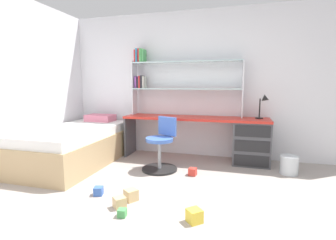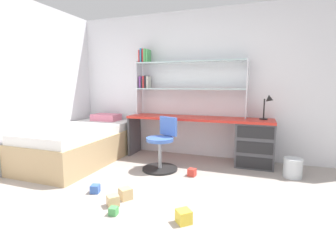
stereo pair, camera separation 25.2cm
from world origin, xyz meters
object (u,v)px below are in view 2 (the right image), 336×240
toy_block_red_1 (192,172)px  toy_block_blue_3 (95,189)px  swivel_chair (161,149)px  toy_block_natural_5 (113,201)px  toy_block_natural_0 (126,194)px  desk_lamp (269,103)px  bed_platform (82,144)px  bookshelf_hutch (175,76)px  toy_block_yellow_2 (184,217)px  toy_block_green_4 (113,211)px  desk (238,138)px  waste_bin (293,168)px

toy_block_red_1 → toy_block_blue_3: bearing=-135.2°
swivel_chair → toy_block_natural_5: swivel_chair is taller
toy_block_red_1 → toy_block_natural_0: bearing=-118.6°
toy_block_natural_5 → desk_lamp: bearing=51.8°
bed_platform → toy_block_blue_3: bearing=-45.2°
toy_block_red_1 → bed_platform: bearing=178.3°
bookshelf_hutch → toy_block_yellow_2: 2.59m
toy_block_red_1 → desk_lamp: bearing=40.2°
toy_block_natural_0 → toy_block_green_4: bearing=-80.0°
toy_block_natural_0 → desk_lamp: bearing=49.9°
toy_block_yellow_2 → toy_block_natural_5: size_ratio=1.09×
swivel_chair → toy_block_natural_0: size_ratio=6.24×
desk → waste_bin: (0.76, -0.35, -0.28)m
desk → toy_block_red_1: desk is taller
toy_block_red_1 → toy_block_yellow_2: toy_block_yellow_2 is taller
desk → toy_block_natural_5: desk is taller
swivel_chair → toy_block_natural_5: size_ratio=6.92×
toy_block_natural_0 → toy_block_blue_3: 0.41m
bookshelf_hutch → toy_block_blue_3: size_ratio=19.87×
toy_block_red_1 → toy_block_natural_5: 1.25m
bookshelf_hutch → desk_lamp: bookshelf_hutch is taller
toy_block_natural_0 → toy_block_red_1: 1.06m
bed_platform → toy_block_blue_3: 1.39m
toy_block_green_4 → toy_block_red_1: bearing=70.5°
toy_block_natural_0 → toy_block_blue_3: bearing=177.2°
desk → bed_platform: 2.53m
toy_block_natural_0 → toy_block_yellow_2: (0.74, -0.24, -0.00)m
bed_platform → toy_block_green_4: size_ratio=25.76×
toy_block_green_4 → toy_block_natural_5: 0.19m
bed_platform → toy_block_natural_0: 1.71m
waste_bin → toy_block_natural_5: 2.41m
toy_block_blue_3 → toy_block_green_4: (0.47, -0.36, -0.01)m
toy_block_blue_3 → toy_block_natural_0: bearing=-2.8°
toy_block_red_1 → desk: bearing=55.1°
toy_block_red_1 → toy_block_blue_3: toy_block_red_1 is taller
toy_block_blue_3 → toy_block_green_4: bearing=-37.2°
toy_block_red_1 → toy_block_blue_3: (-0.92, -0.91, -0.00)m
desk_lamp → toy_block_natural_0: 2.46m
bed_platform → toy_block_red_1: size_ratio=19.38×
toy_block_blue_3 → desk_lamp: bearing=42.5°
toy_block_red_1 → toy_block_yellow_2: bearing=-79.1°
waste_bin → swivel_chair: bearing=-170.2°
desk → toy_block_natural_0: 2.03m
toy_block_red_1 → toy_block_yellow_2: 1.20m
bed_platform → desk: bearing=16.5°
toy_block_blue_3 → toy_block_natural_5: (0.37, -0.20, 0.01)m
waste_bin → toy_block_natural_5: waste_bin is taller
bookshelf_hutch → toy_block_red_1: 1.71m
desk → toy_block_red_1: bearing=-124.9°
toy_block_red_1 → toy_block_blue_3: size_ratio=1.06×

